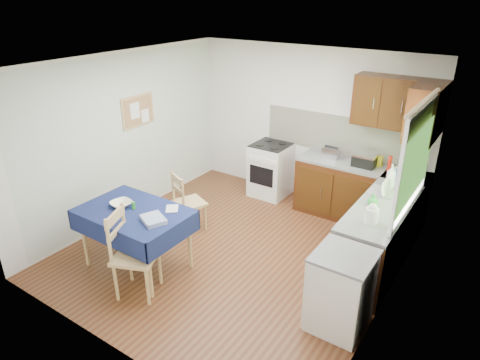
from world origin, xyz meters
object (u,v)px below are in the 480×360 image
Objects in this scene: dining_table at (134,218)px; toaster at (331,153)px; chair_far at (187,201)px; kettle at (372,215)px; dish_rack at (386,191)px; sandwich_press at (365,160)px; chair_near at (131,251)px.

toaster is (1.38, 2.78, 0.28)m from dining_table.
chair_far is 3.66× the size of kettle.
chair_far is at bearing -177.83° from kettle.
dish_rack reaches higher than toaster.
sandwich_press reaches higher than dining_table.
dining_table is at bearing -114.12° from toaster.
chair_near is 2.73m from kettle.
toaster is at bearing 148.34° from dish_rack.
chair_near is 4.26× the size of kettle.
toaster is at bearing -161.99° from sandwich_press.
kettle is (0.09, -0.86, 0.09)m from dish_rack.
dish_rack is at bearing -33.00° from toaster.
chair_far is 2.83× the size of sandwich_press.
chair_far is at bearing -7.12° from chair_near.
toaster reaches higher than chair_near.
chair_far is 2.74m from dish_rack.
sandwich_press is at bearing 39.23° from dining_table.
dining_table is 3.37m from sandwich_press.
dish_rack is at bearing -34.66° from sandwich_press.
kettle is (0.63, -1.61, 0.02)m from sandwich_press.
toaster is (1.05, 3.16, 0.43)m from chair_near.
sandwich_press is 0.92m from dish_rack.
chair_near is 3.22m from dish_rack.
sandwich_press reaches higher than chair_near.
dining_table is 1.47× the size of chair_far.
sandwich_press is at bearing 111.29° from kettle.
dining_table is 3.11m from toaster.
chair_far is 3.65× the size of toaster.
sandwich_press is 1.29× the size of kettle.
kettle reaches higher than dish_rack.
chair_near is 4.25× the size of toaster.
chair_near is 3.35m from toaster.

